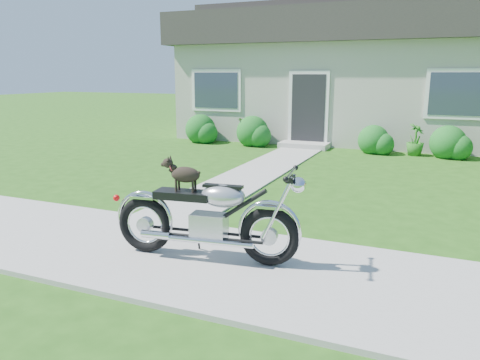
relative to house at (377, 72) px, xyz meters
name	(u,v)px	position (x,y,z in m)	size (l,w,h in m)	color
ground	(226,264)	(0.00, -11.99, -2.16)	(80.00, 80.00, 0.00)	#235114
sidewalk	(226,263)	(0.00, -11.99, -2.14)	(24.00, 2.20, 0.04)	#9E9B93
walkway	(260,171)	(-1.50, -6.99, -2.14)	(1.20, 8.00, 0.03)	#9E9B93
house	(377,72)	(0.00, 0.00, 0.00)	(12.60, 7.03, 4.50)	beige
shrub_row	(357,137)	(0.02, -3.49, -1.75)	(10.05, 1.06, 1.06)	#195F1E
potted_plant_left	(249,132)	(-3.21, -3.44, -1.76)	(0.72, 0.63, 0.80)	#255616
potted_plant_right	(415,140)	(1.53, -3.44, -1.74)	(0.47, 0.47, 0.84)	#286E1E
motorcycle_with_dog	(208,216)	(-0.22, -12.01, -1.61)	(2.22, 0.65, 1.15)	black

